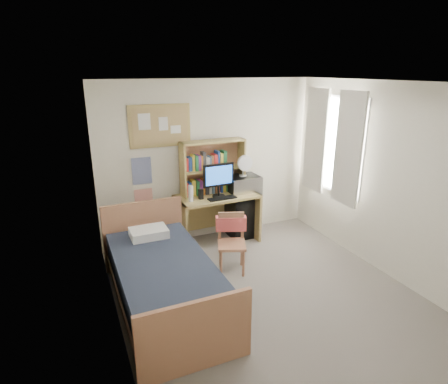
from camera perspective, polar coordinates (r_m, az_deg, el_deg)
name	(u,v)px	position (r m, az deg, el deg)	size (l,w,h in m)	color
floor	(269,299)	(4.92, 6.93, -15.84)	(3.60, 4.20, 0.02)	slate
ceiling	(279,83)	(4.08, 8.38, 16.17)	(3.60, 4.20, 0.02)	white
wall_back	(209,161)	(6.15, -2.36, 4.74)	(3.60, 0.04, 2.60)	white
wall_front	(436,299)	(2.91, 29.64, -14.03)	(3.60, 0.04, 2.60)	white
wall_left	(112,225)	(3.79, -16.71, -4.84)	(0.04, 4.20, 2.60)	white
wall_right	(392,183)	(5.43, 24.20, 1.30)	(0.04, 4.20, 2.60)	white
window_unit	(332,145)	(6.18, 16.19, 6.96)	(0.10, 1.40, 1.70)	white
curtain_left	(348,150)	(5.86, 18.40, 6.16)	(0.04, 0.55, 1.70)	silver
curtain_right	(315,140)	(6.47, 13.77, 7.64)	(0.04, 0.55, 1.70)	silver
bulletin_board	(160,126)	(5.79, -9.73, 9.91)	(0.94, 0.03, 0.64)	tan
poster_wave	(142,171)	(5.86, -12.43, 3.15)	(0.30, 0.01, 0.42)	navy
poster_japan	(144,200)	(6.00, -12.13, -1.18)	(0.28, 0.01, 0.36)	red
desk	(217,219)	(6.12, -1.04, -4.11)	(1.31, 0.65, 0.82)	tan
desk_chair	(232,244)	(5.25, 1.18, -7.96)	(0.42, 0.42, 0.83)	#A8704F
mini_fridge	(242,214)	(6.38, 2.71, -3.40)	(0.45, 0.45, 0.76)	black
bed	(165,284)	(4.63, -8.99, -13.71)	(1.09, 2.18, 0.60)	#1C2332
hutch	(213,167)	(5.98, -1.68, 3.83)	(1.05, 0.27, 0.86)	tan
monitor	(219,180)	(5.84, -0.84, 1.85)	(0.51, 0.04, 0.54)	black
keyboard	(222,198)	(5.80, -0.25, -0.96)	(0.45, 0.14, 0.02)	black
speaker_left	(201,194)	(5.78, -3.54, -0.33)	(0.06, 0.06, 0.16)	black
speaker_right	(236,189)	(6.02, 1.77, 0.51)	(0.07, 0.07, 0.17)	black
water_bottle	(191,194)	(5.67, -5.08, -0.25)	(0.07, 0.07, 0.25)	white
hoodie	(231,223)	(5.34, 1.07, -4.81)	(0.43, 0.13, 0.21)	#CE514E
microwave	(243,185)	(6.19, 2.86, 1.12)	(0.52, 0.40, 0.30)	#B9B9BE
desk_fan	(243,167)	(6.10, 2.91, 3.90)	(0.25, 0.25, 0.32)	white
pillow	(149,233)	(5.12, -11.38, -6.09)	(0.48, 0.34, 0.12)	white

